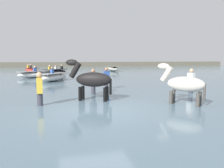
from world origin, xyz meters
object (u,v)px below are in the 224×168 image
Objects in this scene: boat_mid_outer at (113,69)px; boat_far_offshore at (34,74)px; person_wading_mid at (93,85)px; horse_lead_black at (92,81)px; person_onlooker_right at (40,94)px; boat_distant_east at (55,72)px; person_onlooker_left at (191,84)px; boat_distant_west at (54,77)px; horse_trailing_pinto at (184,85)px; boat_far_inshore at (31,70)px; person_wading_close at (107,81)px.

boat_mid_outer is 12.96m from boat_far_offshore.
boat_mid_outer is 20.22m from person_wading_mid.
horse_lead_black is 0.55× the size of boat_mid_outer.
boat_mid_outer is 2.32× the size of person_onlooker_right.
person_onlooker_left reaches higher than boat_distant_east.
boat_distant_west is 1.72× the size of person_onlooker_right.
boat_mid_outer is (7.77, 5.39, 0.04)m from boat_distant_east.
horse_trailing_pinto reaches higher than person_wading_mid.
boat_far_inshore is at bearing 113.87° from person_onlooker_left.
person_wading_mid reaches higher than boat_distant_east.
person_wading_close reaches higher than boat_far_inshore.
horse_lead_black is 8.59m from boat_distant_west.
boat_far_inshore is 18.20m from person_wading_close.
boat_distant_west is at bearing -78.26° from boat_far_inshore.
horse_trailing_pinto is 5.02m from person_wading_close.
horse_trailing_pinto is 0.68× the size of boat_distant_east.
person_onlooker_left is 1.00× the size of person_onlooker_right.
horse_trailing_pinto reaches higher than boat_far_inshore.
horse_lead_black is 0.73× the size of boat_distant_east.
person_onlooker_left and person_onlooker_right have the same top height.
person_wading_close is (1.38, 3.03, -0.36)m from horse_lead_black.
boat_mid_outer is (8.05, 12.29, 0.04)m from boat_distant_west.
boat_far_inshore is at bearing 96.20° from boat_far_offshore.
boat_distant_west is at bearing 116.56° from person_wading_close.
person_onlooker_left reaches higher than boat_mid_outer.
boat_distant_west is at bearing 86.12° from person_onlooker_right.
horse_trailing_pinto reaches higher than boat_far_offshore.
boat_mid_outer is at bearing 80.78° from horse_trailing_pinto.
person_onlooker_right is (-0.90, -15.91, 0.13)m from boat_distant_east.
person_onlooker_left is at bearing -94.94° from boat_mid_outer.
boat_mid_outer is 2.32× the size of person_onlooker_left.
boat_mid_outer is at bearing 67.86° from person_onlooker_right.
boat_distant_east is 1.74× the size of person_onlooker_right.
boat_far_offshore is at bearing -138.03° from boat_mid_outer.
horse_trailing_pinto is at bearing -66.48° from boat_far_offshore.
horse_lead_black is at bearing -103.10° from person_wading_mid.
horse_lead_black reaches higher than person_wading_close.
boat_far_inshore is 1.68× the size of person_wading_close.
boat_distant_east is at bearing 60.35° from boat_far_offshore.
boat_mid_outer is 10.55m from boat_far_inshore.
person_onlooker_left is at bearing -66.13° from boat_far_inshore.
person_onlooker_left reaches higher than boat_far_offshore.
boat_distant_east is 1.74× the size of person_wading_close.
person_wading_mid is (0.36, 1.56, -0.36)m from horse_lead_black.
boat_distant_east is at bearing 87.64° from boat_distant_west.
boat_distant_west is (-4.41, 10.15, -0.40)m from horse_trailing_pinto.
boat_far_inshore is 1.68× the size of person_wading_mid.
person_wading_mid is at bearing -72.65° from boat_far_offshore.
person_onlooker_right is at bearing -133.03° from person_wading_close.
boat_far_inshore is (-2.78, 5.09, -0.01)m from boat_distant_east.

